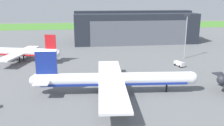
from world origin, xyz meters
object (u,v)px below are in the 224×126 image
(airliner_far_left, at_px, (18,52))
(baggage_tug, at_px, (179,64))
(maintenance_hangar, at_px, (133,27))
(airliner_near_left, at_px, (114,80))
(apron_light_mast, at_px, (186,33))

(airliner_far_left, distance_m, baggage_tug, 67.92)
(airliner_far_left, xyz_separation_m, baggage_tug, (65.73, -16.88, -2.79))
(maintenance_hangar, distance_m, baggage_tug, 61.27)
(airliner_near_left, relative_size, apron_light_mast, 2.45)
(airliner_near_left, bearing_deg, apron_light_mast, 45.11)
(airliner_near_left, relative_size, baggage_tug, 9.23)
(airliner_far_left, bearing_deg, airliner_near_left, -49.28)
(maintenance_hangar, relative_size, baggage_tug, 13.90)
(maintenance_hangar, distance_m, apron_light_mast, 49.90)
(apron_light_mast, bearing_deg, maintenance_hangar, 105.83)
(airliner_near_left, xyz_separation_m, baggage_tug, (29.79, 24.88, -2.94))
(maintenance_hangar, xyz_separation_m, apron_light_mast, (13.59, -47.95, 2.48))
(maintenance_hangar, xyz_separation_m, airliner_far_left, (-59.59, -43.58, -5.04))
(airliner_near_left, height_order, baggage_tug, airliner_near_left)
(baggage_tug, distance_m, apron_light_mast, 17.84)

